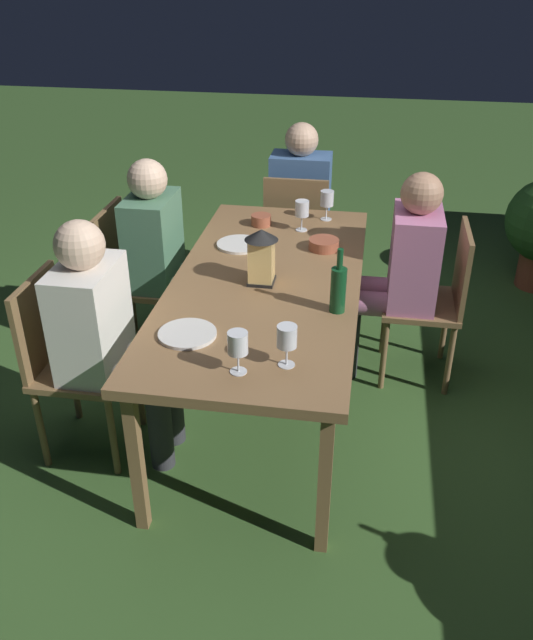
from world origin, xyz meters
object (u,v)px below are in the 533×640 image
at_px(dining_table, 266,290).
at_px(green_bottle_on_table, 338,288).
at_px(lantern_centerpiece, 261,253).
at_px(wine_glass_d, 327,200).
at_px(person_in_cream, 106,332).
at_px(chair_side_right_a, 435,297).
at_px(person_in_blue, 301,199).
at_px(person_in_pink, 400,268).
at_px(plate_b, 240,244).
at_px(chair_head_near, 297,231).
at_px(chair_side_left_b, 69,358).
at_px(person_in_green, 165,252).
at_px(wine_glass_a, 287,338).
at_px(plate_a, 187,334).
at_px(wine_glass_c, 302,210).
at_px(bowl_bread, 324,244).
at_px(bowl_olives, 261,220).
at_px(wine_glass_b, 238,345).
at_px(chair_side_left_a, 134,274).

height_order(dining_table, green_bottle_on_table, green_bottle_on_table).
bearing_deg(lantern_centerpiece, green_bottle_on_table, 59.35).
xyz_separation_m(lantern_centerpiece, wine_glass_d, (-0.85, 0.23, -0.03)).
relative_size(dining_table, person_in_cream, 1.68).
relative_size(chair_side_right_a, person_in_blue, 0.76).
bearing_deg(person_in_pink, lantern_centerpiece, -54.42).
bearing_deg(plate_b, chair_head_near, 166.40).
bearing_deg(chair_side_left_b, green_bottle_on_table, 98.94).
xyz_separation_m(green_bottle_on_table, plate_b, (-0.62, -0.55, -0.10)).
bearing_deg(chair_head_near, green_bottle_on_table, 13.40).
relative_size(dining_table, person_in_pink, 1.68).
bearing_deg(plate_b, wine_glass_d, 137.34).
xyz_separation_m(person_in_green, plate_b, (0.06, 0.43, 0.10)).
relative_size(person_in_cream, wine_glass_a, 6.80).
distance_m(wine_glass_a, plate_a, 0.46).
bearing_deg(person_in_pink, wine_glass_c, -110.35).
xyz_separation_m(person_in_blue, plate_b, (1.04, -0.20, 0.10)).
distance_m(wine_glass_c, plate_a, 1.24).
distance_m(person_in_cream, lantern_centerpiece, 0.78).
distance_m(person_in_cream, chair_head_near, 1.78).
bearing_deg(plate_a, chair_side_right_a, 132.93).
bearing_deg(dining_table, person_in_cream, -55.58).
xyz_separation_m(person_in_blue, bowl_bread, (1.01, 0.23, 0.12)).
xyz_separation_m(person_in_blue, bowl_olives, (0.73, -0.14, 0.13)).
bearing_deg(person_in_pink, green_bottle_on_table, -22.68).
bearing_deg(person_in_green, chair_side_left_b, -12.65).
relative_size(chair_head_near, person_in_blue, 0.76).
height_order(person_in_pink, wine_glass_b, person_in_pink).
xyz_separation_m(chair_side_right_a, person_in_green, (0.00, -1.47, 0.15)).
distance_m(chair_side_right_a, person_in_blue, 1.29).
bearing_deg(chair_side_right_a, chair_side_left_a, -90.00).
bearing_deg(chair_side_left_b, person_in_green, 167.35).
distance_m(chair_side_right_a, wine_glass_d, 0.82).
height_order(person_in_green, person_in_cream, same).
height_order(dining_table, chair_side_left_b, chair_side_left_b).
bearing_deg(chair_head_near, chair_side_left_a, -46.80).
relative_size(wine_glass_c, plate_a, 0.71).
bearing_deg(dining_table, chair_side_left_a, -117.66).
height_order(lantern_centerpiece, wine_glass_d, lantern_centerpiece).
relative_size(wine_glass_a, plate_b, 0.71).
xyz_separation_m(dining_table, wine_glass_a, (0.70, 0.19, 0.17)).
relative_size(chair_side_right_a, lantern_centerpiece, 3.28).
xyz_separation_m(chair_side_right_a, chair_side_left_b, (0.87, -1.66, 0.00)).
relative_size(person_in_pink, wine_glass_c, 6.80).
distance_m(chair_side_right_a, green_bottle_on_table, 0.91).
height_order(person_in_pink, wine_glass_a, person_in_pink).
bearing_deg(green_bottle_on_table, person_in_blue, -168.13).
distance_m(chair_head_near, bowl_olives, 0.62).
bearing_deg(chair_side_left_b, chair_head_near, 153.29).
bearing_deg(person_in_pink, chair_side_left_a, -90.00).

